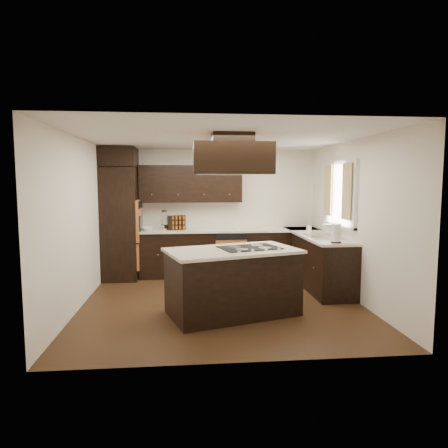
{
  "coord_description": "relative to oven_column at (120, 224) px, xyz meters",
  "views": [
    {
      "loc": [
        -0.53,
        -5.99,
        1.85
      ],
      "look_at": [
        0.1,
        0.6,
        1.15
      ],
      "focal_mm": 32.0,
      "sensor_mm": 36.0,
      "label": 1
    }
  ],
  "objects": [
    {
      "name": "window_pane",
      "position": [
        3.87,
        -1.16,
        0.59
      ],
      "size": [
        0.0,
        1.2,
        1.0
      ],
      "primitive_type": "cube",
      "color": "white",
      "rests_on": "wall_right"
    },
    {
      "name": "curtain_right",
      "position": [
        3.79,
        -0.74,
        0.64
      ],
      "size": [
        0.02,
        0.34,
        0.9
      ],
      "primitive_type": "cube",
      "color": "beige",
      "rests_on": "wall_right"
    },
    {
      "name": "base_cabinets_right",
      "position": [
        3.58,
        -0.8,
        -0.62
      ],
      "size": [
        0.6,
        2.4,
        0.88
      ],
      "primitive_type": "cube",
      "color": "black",
      "rests_on": "floor"
    },
    {
      "name": "floor",
      "position": [
        1.78,
        -1.71,
        -1.07
      ],
      "size": [
        4.2,
        4.2,
        0.02
      ],
      "primitive_type": "cube",
      "color": "#50331A",
      "rests_on": "ground"
    },
    {
      "name": "window_frame",
      "position": [
        3.85,
        -1.16,
        0.59
      ],
      "size": [
        0.06,
        1.32,
        1.12
      ],
      "primitive_type": "cube",
      "color": "white",
      "rests_on": "wall_right"
    },
    {
      "name": "sink_rim",
      "position": [
        3.58,
        -1.16,
        -0.14
      ],
      "size": [
        0.52,
        0.84,
        0.01
      ],
      "primitive_type": "cube",
      "color": "silver",
      "rests_on": "countertop_right"
    },
    {
      "name": "mixing_bowl",
      "position": [
        0.51,
        0.06,
        -0.11
      ],
      "size": [
        0.29,
        0.29,
        0.06
      ],
      "primitive_type": "imported",
      "rotation": [
        0.0,
        0.0,
        0.22
      ],
      "color": "white",
      "rests_on": "countertop_back"
    },
    {
      "name": "island_top",
      "position": [
        1.88,
        -2.27,
        -0.16
      ],
      "size": [
        2.0,
        1.48,
        0.04
      ],
      "primitive_type": "cube",
      "rotation": [
        0.0,
        0.0,
        0.3
      ],
      "color": "#EEE4C6",
      "rests_on": "island"
    },
    {
      "name": "spice_rack",
      "position": [
        1.06,
        0.08,
        0.0
      ],
      "size": [
        0.35,
        0.19,
        0.28
      ],
      "primitive_type": "cube",
      "rotation": [
        0.0,
        0.0,
        0.32
      ],
      "color": "black",
      "rests_on": "countertop_back"
    },
    {
      "name": "range_hood",
      "position": [
        1.88,
        -2.25,
        1.1
      ],
      "size": [
        1.05,
        0.72,
        0.42
      ],
      "primitive_type": "cube",
      "color": "black",
      "rests_on": "ceiling"
    },
    {
      "name": "curtain_left",
      "position": [
        3.79,
        -1.57,
        0.64
      ],
      "size": [
        0.02,
        0.34,
        0.9
      ],
      "primitive_type": "cube",
      "color": "beige",
      "rests_on": "wall_right"
    },
    {
      "name": "island",
      "position": [
        1.88,
        -2.27,
        -0.62
      ],
      "size": [
        1.92,
        1.4,
        0.88
      ],
      "primitive_type": "cube",
      "rotation": [
        0.0,
        0.0,
        0.3
      ],
      "color": "black",
      "rests_on": "floor"
    },
    {
      "name": "wall_front",
      "position": [
        1.78,
        -3.81,
        0.19
      ],
      "size": [
        4.2,
        0.02,
        2.5
      ],
      "primitive_type": "cube",
      "color": "white",
      "rests_on": "ground"
    },
    {
      "name": "upper_cabinets",
      "position": [
        1.34,
        0.23,
        0.75
      ],
      "size": [
        2.0,
        0.34,
        0.72
      ],
      "primitive_type": "cube",
      "color": "black",
      "rests_on": "wall_back"
    },
    {
      "name": "countertop_back",
      "position": [
        1.81,
        0.08,
        -0.16
      ],
      "size": [
        2.93,
        0.63,
        0.04
      ],
      "primitive_type": "cube",
      "color": "#EEE4C6",
      "rests_on": "base_cabinets_back"
    },
    {
      "name": "wall_left",
      "position": [
        -0.33,
        -1.71,
        0.19
      ],
      "size": [
        0.02,
        4.2,
        2.5
      ],
      "primitive_type": "cube",
      "color": "white",
      "rests_on": "ground"
    },
    {
      "name": "blender_pitcher",
      "position": [
        0.83,
        0.07,
        0.09
      ],
      "size": [
        0.13,
        0.13,
        0.26
      ],
      "primitive_type": "cone",
      "color": "silver",
      "rests_on": "blender_base"
    },
    {
      "name": "blender_base",
      "position": [
        0.83,
        0.07,
        -0.09
      ],
      "size": [
        0.15,
        0.15,
        0.1
      ],
      "primitive_type": "cylinder",
      "color": "silver",
      "rests_on": "countertop_back"
    },
    {
      "name": "dishwasher_front",
      "position": [
        2.1,
        -0.2,
        -0.66
      ],
      "size": [
        0.6,
        0.05,
        0.72
      ],
      "primitive_type": "cube",
      "color": "#DB7C43",
      "rests_on": "floor"
    },
    {
      "name": "wall_oven_face",
      "position": [
        0.35,
        0.0,
        0.06
      ],
      "size": [
        0.05,
        0.62,
        0.78
      ],
      "primitive_type": "cube",
      "color": "#DB7C43",
      "rests_on": "oven_column"
    },
    {
      "name": "wall_back",
      "position": [
        1.78,
        0.4,
        0.19
      ],
      "size": [
        4.2,
        0.02,
        2.5
      ],
      "primitive_type": "cube",
      "color": "white",
      "rests_on": "ground"
    },
    {
      "name": "ceiling",
      "position": [
        1.78,
        -1.71,
        1.45
      ],
      "size": [
        4.2,
        4.2,
        0.02
      ],
      "primitive_type": "cube",
      "color": "silver",
      "rests_on": "ground"
    },
    {
      "name": "hood_duct",
      "position": [
        1.88,
        -2.25,
        1.38
      ],
      "size": [
        0.55,
        0.5,
        0.13
      ],
      "primitive_type": "cube",
      "color": "black",
      "rests_on": "ceiling"
    },
    {
      "name": "countertop_right",
      "position": [
        3.56,
        -0.8,
        -0.16
      ],
      "size": [
        0.63,
        2.4,
        0.04
      ],
      "primitive_type": "cube",
      "color": "#EEE4C6",
      "rests_on": "base_cabinets_right"
    },
    {
      "name": "cooktop",
      "position": [
        2.13,
        -2.19,
        -0.13
      ],
      "size": [
        0.94,
        0.76,
        0.01
      ],
      "primitive_type": "cube",
      "rotation": [
        0.0,
        0.0,
        0.3
      ],
      "color": "black",
      "rests_on": "island_top"
    },
    {
      "name": "oven_column",
      "position": [
        0.0,
        0.0,
        0.0
      ],
      "size": [
        0.65,
        0.75,
        2.12
      ],
      "primitive_type": "cube",
      "color": "black",
      "rests_on": "floor"
    },
    {
      "name": "base_cabinets_back",
      "position": [
        1.81,
        0.09,
        -0.62
      ],
      "size": [
        2.93,
        0.6,
        0.88
      ],
      "primitive_type": "cube",
      "color": "black",
      "rests_on": "floor"
    },
    {
      "name": "paper_towel",
      "position": [
        3.53,
        -1.85,
        0.01
      ],
      "size": [
        0.17,
        0.17,
        0.29
      ],
      "primitive_type": "cylinder",
      "rotation": [
        0.0,
        0.0,
        -0.34
      ],
      "color": "white",
      "rests_on": "countertop_right"
    },
    {
      "name": "soap_bottle",
      "position": [
        3.53,
        -0.49,
        -0.06
      ],
      "size": [
        0.08,
        0.08,
        0.17
      ],
      "primitive_type": "imported",
      "rotation": [
        0.0,
        0.0,
        0.0
      ],
      "color": "white",
      "rests_on": "countertop_right"
    },
    {
      "name": "wall_right",
      "position": [
        3.88,
        -1.71,
        0.19
      ],
      "size": [
        0.02,
        4.2,
        2.5
      ],
      "primitive_type": "cube",
      "color": "white",
      "rests_on": "ground"
    }
  ]
}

